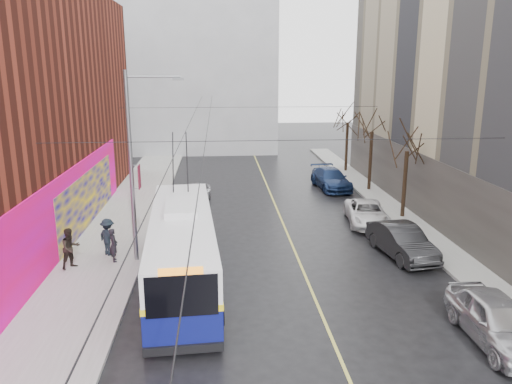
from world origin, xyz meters
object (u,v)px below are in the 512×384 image
Objects in this scene: parked_car_d at (331,179)px; parked_car_b at (402,241)px; pedestrian_a at (114,245)px; tree_near at (408,138)px; streetlight_pole at (134,163)px; tree_mid at (373,121)px; parked_car_c at (367,213)px; pedestrian_b at (71,248)px; following_car at (196,194)px; trolleybus at (182,247)px; parked_car_a at (497,320)px; tree_far at (348,114)px; pedestrian_c at (108,237)px.

parked_car_b is at bearing -94.03° from parked_car_d.
tree_near is at bearing -87.13° from pedestrian_a.
tree_mid is at bearing 40.65° from streetlight_pole.
pedestrian_b is at bearing -152.20° from parked_car_c.
following_car is at bearing 159.77° from parked_car_c.
trolleybus is (2.22, -2.42, -3.24)m from streetlight_pole.
parked_car_c is 2.97× the size of pedestrian_a.
tree_mid is 20.44m from trolleybus.
streetlight_pole reaches higher than tree_near.
parked_car_a is at bearing -51.24° from following_car.
pedestrian_a reaches higher than parked_car_d.
tree_far is at bearing 56.22° from trolleybus.
tree_near is 1.22× the size of parked_car_d.
tree_near is 19.72m from pedestrian_b.
tree_far is 26.12m from trolleybus.
following_car is at bearing -165.86° from parked_car_d.
parked_car_c is at bearing -107.82° from tree_mid.
streetlight_pole is at bearing 148.47° from parked_car_a.
tree_mid is 1.39× the size of parked_car_a.
pedestrian_c is at bearing 136.70° from trolleybus.
pedestrian_a is (-16.32, -6.13, -4.02)m from tree_near.
pedestrian_c is at bearing -130.99° from tree_far.
tree_mid is at bearing 90.00° from tree_near.
tree_far is 4.06× the size of pedestrian_a.
tree_near is at bearing -120.15° from pedestrian_c.
tree_mid is 21.72m from parked_car_a.
parked_car_a is 1.19× the size of following_car.
parked_car_d is 21.37m from pedestrian_b.
parked_car_a is at bearing -98.04° from tree_near.
tree_near is 3.37× the size of pedestrian_b.
parked_car_c is at bearing -160.45° from tree_near.
parked_car_a is at bearing -80.67° from parked_car_c.
parked_car_c is at bearing -25.50° from pedestrian_b.
pedestrian_a is at bearing 171.29° from parked_car_b.
tree_mid is at bearing 79.17° from parked_car_c.
tree_mid is 3.63× the size of pedestrian_c.
parked_car_d is 2.78× the size of pedestrian_b.
parked_car_b is (10.56, 2.22, -0.82)m from trolleybus.
trolleybus is at bearing -129.96° from tree_mid.
pedestrian_b is (-2.96, -0.81, -3.75)m from streetlight_pole.
pedestrian_a reaches higher than parked_car_a.
parked_car_d is at bearing 98.01° from parked_car_c.
trolleybus is 4.14m from pedestrian_a.
parked_car_b is (-2.36, -13.20, -4.46)m from tree_mid.
parked_car_b is 0.91× the size of parked_car_d.
tree_far is 1.37× the size of parked_car_a.
pedestrian_b is at bearing 93.06° from pedestrian_a.
parked_car_a is at bearing -95.40° from tree_mid.
trolleybus is at bearing -141.68° from pedestrian_a.
parked_car_d is (-2.70, 1.00, -4.49)m from tree_mid.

